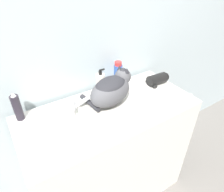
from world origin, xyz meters
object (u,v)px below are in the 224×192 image
object	(u,v)px
cat	(112,88)
cream_tube	(185,101)
faucet	(72,106)
soap_pump_bottle	(101,83)
hairspray_can_black	(17,107)
shampoo_bottle_tall	(118,75)
hair_dryer	(157,80)

from	to	relation	value
cat	cream_tube	distance (m)	0.48
faucet	soap_pump_bottle	world-z (taller)	soap_pump_bottle
faucet	hairspray_can_black	world-z (taller)	hairspray_can_black
shampoo_bottle_tall	soap_pump_bottle	size ratio (longest dim) A/B	1.11
shampoo_bottle_tall	hairspray_can_black	distance (m)	0.67
cream_tube	hair_dryer	distance (m)	0.27
shampoo_bottle_tall	hair_dryer	distance (m)	0.29
cream_tube	hair_dryer	size ratio (longest dim) A/B	1.00
soap_pump_bottle	hair_dryer	xyz separation A→B (m)	(0.39, -0.13, -0.03)
faucet	shampoo_bottle_tall	world-z (taller)	shampoo_bottle_tall
hairspray_can_black	faucet	bearing A→B (deg)	-27.69
hairspray_can_black	soap_pump_bottle	world-z (taller)	hairspray_can_black
faucet	shampoo_bottle_tall	bearing A→B (deg)	37.45
shampoo_bottle_tall	cat	bearing A→B (deg)	-131.39
hairspray_can_black	cream_tube	bearing A→B (deg)	-23.77
shampoo_bottle_tall	cream_tube	world-z (taller)	shampoo_bottle_tall
faucet	cream_tube	distance (m)	0.69
cat	hair_dryer	xyz separation A→B (m)	(0.43, 0.08, -0.11)
cream_tube	shampoo_bottle_tall	bearing A→B (deg)	121.05
shampoo_bottle_tall	cream_tube	xyz separation A→B (m)	(0.24, -0.40, -0.07)
soap_pump_bottle	hair_dryer	distance (m)	0.41
cat	soap_pump_bottle	xyz separation A→B (m)	(0.04, 0.20, -0.08)
hair_dryer	soap_pump_bottle	bearing A→B (deg)	165.73
hairspray_can_black	cream_tube	world-z (taller)	hairspray_can_black
cat	shampoo_bottle_tall	xyz separation A→B (m)	(0.18, 0.20, -0.06)
soap_pump_bottle	hair_dryer	size ratio (longest dim) A/B	1.04
cat	hair_dryer	bearing A→B (deg)	-7.97
cream_tube	cat	bearing A→B (deg)	155.23
cat	hair_dryer	size ratio (longest dim) A/B	1.94
shampoo_bottle_tall	hairspray_can_black	size ratio (longest dim) A/B	1.06
cat	cream_tube	xyz separation A→B (m)	(0.42, -0.19, -0.13)
soap_pump_bottle	hair_dryer	world-z (taller)	soap_pump_bottle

